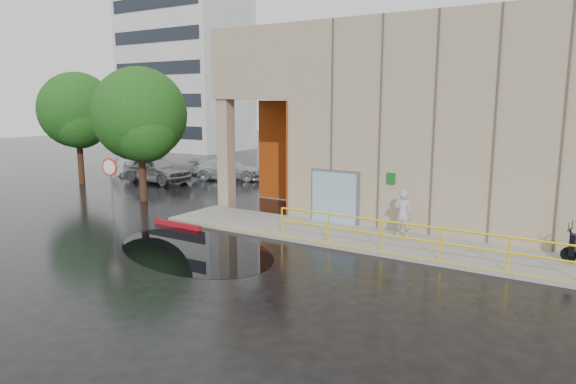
% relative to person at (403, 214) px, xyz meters
% --- Properties ---
extents(ground, '(120.00, 120.00, 0.00)m').
position_rel_person_xyz_m(ground, '(-3.27, -5.17, -1.00)').
color(ground, black).
rests_on(ground, ground).
extents(sidewalk, '(20.00, 3.00, 0.15)m').
position_rel_person_xyz_m(sidewalk, '(0.73, -0.67, -0.92)').
color(sidewalk, gray).
rests_on(sidewalk, ground).
extents(building, '(20.00, 10.17, 8.00)m').
position_rel_person_xyz_m(building, '(1.83, 5.82, 3.21)').
color(building, tan).
rests_on(building, ground).
extents(guardrail, '(9.56, 0.06, 1.03)m').
position_rel_person_xyz_m(guardrail, '(0.98, -2.02, -0.32)').
color(guardrail, yellow).
rests_on(guardrail, sidewalk).
extents(distant_building, '(12.00, 8.08, 15.00)m').
position_rel_person_xyz_m(distant_building, '(-31.27, 22.81, 6.51)').
color(distant_building, '#B6B7B2').
rests_on(distant_building, ground).
extents(person, '(0.69, 0.53, 1.69)m').
position_rel_person_xyz_m(person, '(0.00, 0.00, 0.00)').
color(person, '#A5A5AA').
rests_on(person, sidewalk).
extents(stop_sign, '(0.79, 0.18, 2.65)m').
position_rel_person_xyz_m(stop_sign, '(-11.35, -3.27, 0.93)').
color(stop_sign, slate).
rests_on(stop_sign, ground).
extents(red_curb, '(2.40, 0.25, 0.18)m').
position_rel_person_xyz_m(red_curb, '(-8.27, -2.67, -0.91)').
color(red_curb, maroon).
rests_on(red_curb, ground).
extents(puddle, '(7.84, 6.18, 0.01)m').
position_rel_person_xyz_m(puddle, '(-5.56, -4.68, -0.99)').
color(puddle, black).
rests_on(puddle, ground).
extents(car_a, '(4.84, 2.20, 1.61)m').
position_rel_person_xyz_m(car_a, '(-17.33, 4.96, -0.19)').
color(car_a, '#9E9FA5').
rests_on(car_a, ground).
extents(car_b, '(4.30, 1.73, 1.39)m').
position_rel_person_xyz_m(car_b, '(-20.24, 6.15, -0.30)').
color(car_b, silver).
rests_on(car_b, ground).
extents(car_c, '(4.91, 3.57, 1.32)m').
position_rel_person_xyz_m(car_c, '(-14.34, 8.14, -0.34)').
color(car_c, silver).
rests_on(car_c, ground).
extents(tree_near, '(4.59, 4.59, 6.58)m').
position_rel_person_xyz_m(tree_near, '(-13.41, 0.37, 3.11)').
color(tree_near, '#311B10').
rests_on(tree_near, ground).
extents(tree_far, '(4.45, 4.45, 6.62)m').
position_rel_person_xyz_m(tree_far, '(-20.80, 2.27, 3.22)').
color(tree_far, '#311B10').
rests_on(tree_far, ground).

